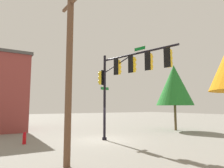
{
  "coord_description": "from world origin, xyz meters",
  "views": [
    {
      "loc": [
        14.06,
        -7.86,
        2.61
      ],
      "look_at": [
        0.53,
        0.37,
        4.4
      ],
      "focal_mm": 32.06,
      "sensor_mm": 36.0,
      "label": 1
    }
  ],
  "objects": [
    {
      "name": "fire_hydrant",
      "position": [
        -1.4,
        -5.65,
        0.41
      ],
      "size": [
        0.33,
        0.24,
        0.83
      ],
      "color": "red",
      "rests_on": "ground_plane"
    },
    {
      "name": "ground_plane",
      "position": [
        0.0,
        0.0,
        0.0
      ],
      "size": [
        120.0,
        120.0,
        0.0
      ],
      "primitive_type": "plane",
      "color": "gray"
    },
    {
      "name": "utility_pole",
      "position": [
        5.32,
        -4.85,
        4.16
      ],
      "size": [
        1.8,
        0.3,
        8.08
      ],
      "color": "brown",
      "rests_on": "ground_plane"
    },
    {
      "name": "signal_pole_assembly",
      "position": [
        2.12,
        0.61,
        5.09
      ],
      "size": [
        6.85,
        2.32,
        6.79
      ],
      "color": "black",
      "rests_on": "ground_plane"
    },
    {
      "name": "tree_near",
      "position": [
        -1.52,
        9.9,
        5.03
      ],
      "size": [
        4.13,
        4.13,
        7.33
      ],
      "color": "brown",
      "rests_on": "ground_plane"
    }
  ]
}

